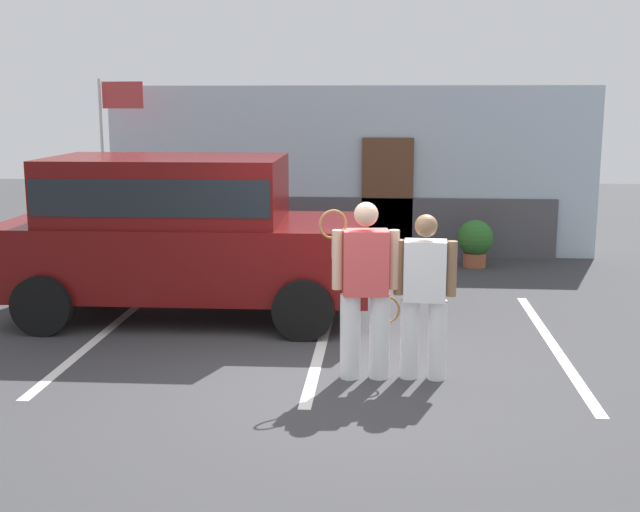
% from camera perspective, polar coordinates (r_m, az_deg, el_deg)
% --- Properties ---
extents(ground_plane, '(40.00, 40.00, 0.00)m').
position_cam_1_polar(ground_plane, '(8.10, -0.19, -8.94)').
color(ground_plane, '#38383A').
extents(parking_stripe_0, '(0.12, 4.40, 0.01)m').
position_cam_1_polar(parking_stripe_0, '(10.07, -14.98, -5.30)').
color(parking_stripe_0, silver).
rests_on(parking_stripe_0, ground_plane).
extents(parking_stripe_1, '(0.12, 4.40, 0.01)m').
position_cam_1_polar(parking_stripe_1, '(9.53, 0.21, -5.85)').
color(parking_stripe_1, silver).
rests_on(parking_stripe_1, ground_plane).
extents(parking_stripe_2, '(0.12, 4.40, 0.01)m').
position_cam_1_polar(parking_stripe_2, '(9.69, 16.03, -5.99)').
color(parking_stripe_2, silver).
rests_on(parking_stripe_2, ground_plane).
extents(house_frontage, '(8.65, 0.40, 2.99)m').
position_cam_1_polar(house_frontage, '(14.56, 2.14, 5.61)').
color(house_frontage, silver).
rests_on(house_frontage, ground_plane).
extents(parked_suv, '(4.63, 2.22, 2.05)m').
position_cam_1_polar(parked_suv, '(10.47, -9.83, 1.93)').
color(parked_suv, '#590C0C').
rests_on(parked_suv, ground_plane).
extents(tennis_player_man, '(0.79, 0.31, 1.78)m').
position_cam_1_polar(tennis_player_man, '(8.02, 3.17, -2.23)').
color(tennis_player_man, white).
rests_on(tennis_player_man, ground_plane).
extents(tennis_player_woman, '(0.87, 0.28, 1.66)m').
position_cam_1_polar(tennis_player_woman, '(8.08, 7.30, -2.73)').
color(tennis_player_woman, white).
rests_on(tennis_player_woman, ground_plane).
extents(potted_plant_by_porch, '(0.60, 0.60, 0.79)m').
position_cam_1_polar(potted_plant_by_porch, '(13.76, 10.84, 1.05)').
color(potted_plant_by_porch, '#9E5638').
rests_on(potted_plant_by_porch, ground_plane).
extents(flag_pole, '(0.80, 0.13, 3.10)m').
position_cam_1_polar(flag_pole, '(14.53, -14.39, 8.20)').
color(flag_pole, silver).
rests_on(flag_pole, ground_plane).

